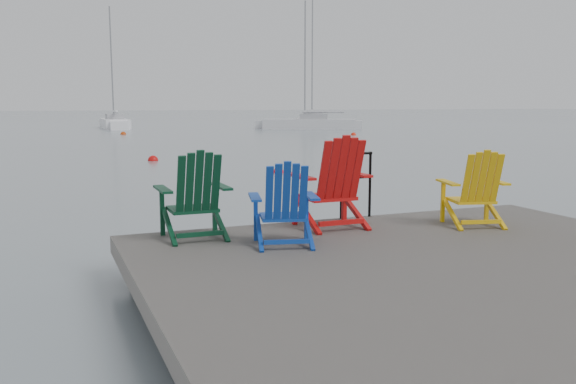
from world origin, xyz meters
name	(u,v)px	position (x,y,z in m)	size (l,w,h in m)	color
ground	(450,310)	(0.00, 0.00, 0.00)	(400.00, 400.00, 0.00)	gray
dock	(451,277)	(0.00, 0.00, 0.35)	(6.00, 5.00, 1.40)	#2B2826
handrail	(356,178)	(0.25, 2.45, 1.04)	(0.48, 0.04, 0.90)	black
chair_green	(195,195)	(-2.10, 1.97, 1.01)	(0.81, 0.75, 1.01)	#09331D
chair_blue	(284,204)	(-1.28, 1.26, 0.97)	(0.86, 0.81, 0.93)	#0E3898
chair_red	(333,182)	(-0.35, 1.95, 1.07)	(0.91, 0.84, 1.14)	#BC0E0D
chair_yellow	(476,188)	(1.37, 1.36, 0.98)	(0.90, 0.85, 0.96)	#E1AD0C
sailboat_near	(114,124)	(2.24, 48.83, 0.36)	(2.10, 7.49, 10.41)	white
sailboat_mid	(312,122)	(20.02, 47.48, 0.35)	(6.51, 10.16, 13.58)	#BABABF
sailboat_far	(310,125)	(17.17, 41.63, 0.36)	(7.68, 5.28, 10.63)	silver
buoy_a	(278,173)	(2.89, 12.15, 0.00)	(0.33, 0.33, 0.33)	red
buoy_b	(153,161)	(0.08, 17.53, 0.00)	(0.38, 0.38, 0.38)	#BD0B0B
buoy_c	(354,135)	(15.69, 31.21, 0.00)	(0.35, 0.35, 0.35)	red
buoy_d	(123,134)	(1.57, 37.75, 0.00)	(0.39, 0.39, 0.39)	#B9390A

